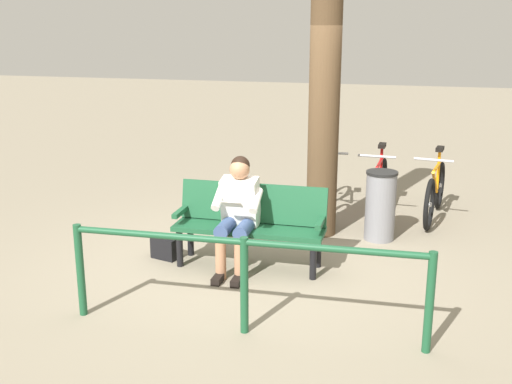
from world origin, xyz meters
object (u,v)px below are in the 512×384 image
bench (251,219)px  person_reading (238,209)px  handbag (165,248)px  bicycle_orange (378,188)px  tree_trunk (325,82)px  bicycle_black (330,184)px  bicycle_purple (435,192)px  litter_bin (380,206)px

bench → person_reading: bearing=59.7°
handbag → bicycle_orange: bearing=-133.0°
bicycle_orange → tree_trunk: bearing=-28.8°
bicycle_black → bicycle_orange: bearing=79.9°
tree_trunk → bicycle_orange: tree_trunk is taller
handbag → bicycle_orange: bicycle_orange is taller
bench → handbag: bearing=4.8°
bench → handbag: (0.96, 0.09, -0.39)m
tree_trunk → bicycle_black: (0.05, -1.06, -1.50)m
person_reading → bicycle_black: person_reading is taller
tree_trunk → bicycle_purple: (-1.36, -0.98, -1.50)m
handbag → bicycle_black: 2.80m
bicycle_purple → bicycle_black: size_ratio=1.00×
bicycle_orange → bicycle_purple: bearing=89.7°
bench → bicycle_purple: bicycle_purple is taller
handbag → person_reading: bearing=175.2°
person_reading → tree_trunk: 1.93m
person_reading → bicycle_orange: (-1.29, -2.38, -0.31)m
handbag → litter_bin: bearing=-150.8°
bench → tree_trunk: (-0.57, -1.20, 1.35)m
bicycle_orange → bicycle_black: same height
litter_bin → bicycle_black: bearing=-55.2°
person_reading → litter_bin: bearing=-136.9°
person_reading → bicycle_purple: size_ratio=0.72×
person_reading → bench: bearing=-120.3°
bicycle_orange → bicycle_black: 0.67m
bench → litter_bin: (-1.29, -1.16, -0.09)m
handbag → litter_bin: 2.59m
bicycle_orange → bicycle_black: size_ratio=1.00×
tree_trunk → bicycle_black: size_ratio=2.22×
bench → bicycle_orange: (-1.19, -2.22, -0.15)m
tree_trunk → person_reading: bearing=64.0°
tree_trunk → litter_bin: size_ratio=4.42×
bicycle_purple → bicycle_black: (1.41, -0.09, 0.00)m
litter_bin → bicycle_purple: bearing=-122.4°
person_reading → handbag: 1.03m
bicycle_black → tree_trunk: bearing=-3.4°
litter_bin → bicycle_purple: 1.21m
person_reading → litter_bin: 1.93m
bench → litter_bin: size_ratio=1.91×
bench → handbag: size_ratio=5.35×
person_reading → litter_bin: (-1.38, -1.33, -0.24)m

